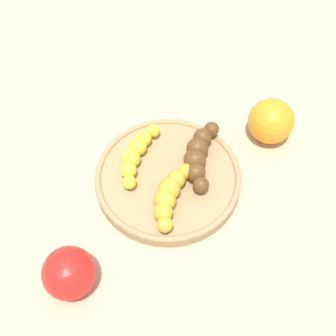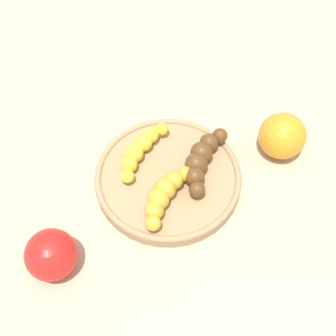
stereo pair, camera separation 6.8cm
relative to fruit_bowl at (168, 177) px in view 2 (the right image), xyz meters
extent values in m
plane|color=tan|center=(0.00, 0.00, -0.01)|extent=(2.40, 2.40, 0.00)
cylinder|color=#A08259|center=(0.00, 0.00, 0.00)|extent=(0.23, 0.23, 0.02)
torus|color=#A08259|center=(0.00, 0.00, 0.01)|extent=(0.23, 0.23, 0.01)
sphere|color=gold|center=(-0.02, -0.01, 0.02)|extent=(0.02, 0.02, 0.02)
sphere|color=gold|center=(-0.02, 0.01, 0.02)|extent=(0.03, 0.03, 0.03)
sphere|color=gold|center=(-0.03, 0.03, 0.02)|extent=(0.03, 0.03, 0.03)
sphere|color=gold|center=(-0.03, 0.04, 0.02)|extent=(0.03, 0.03, 0.03)
sphere|color=gold|center=(-0.05, 0.06, 0.02)|extent=(0.03, 0.03, 0.03)
sphere|color=gold|center=(-0.06, 0.07, 0.02)|extent=(0.02, 0.02, 0.02)
sphere|color=#593819|center=(0.00, -0.11, 0.02)|extent=(0.02, 0.02, 0.02)
sphere|color=#593819|center=(0.00, -0.08, 0.02)|extent=(0.03, 0.03, 0.03)
sphere|color=#593819|center=(-0.01, -0.06, 0.02)|extent=(0.04, 0.04, 0.04)
sphere|color=#593819|center=(-0.02, -0.04, 0.02)|extent=(0.04, 0.04, 0.04)
sphere|color=#593819|center=(-0.04, -0.02, 0.02)|extent=(0.03, 0.03, 0.03)
sphere|color=#593819|center=(-0.06, -0.01, 0.02)|extent=(0.02, 0.02, 0.02)
sphere|color=yellow|center=(0.07, -0.04, 0.02)|extent=(0.02, 0.02, 0.02)
sphere|color=yellow|center=(0.07, -0.02, 0.02)|extent=(0.03, 0.03, 0.03)
sphere|color=yellow|center=(0.07, 0.00, 0.02)|extent=(0.03, 0.03, 0.03)
sphere|color=yellow|center=(0.06, 0.02, 0.02)|extent=(0.03, 0.03, 0.03)
sphere|color=yellow|center=(0.04, 0.04, 0.02)|extent=(0.03, 0.03, 0.03)
sphere|color=yellow|center=(0.03, 0.06, 0.02)|extent=(0.02, 0.02, 0.02)
sphere|color=orange|center=(-0.06, -0.18, 0.03)|extent=(0.08, 0.08, 0.08)
sphere|color=red|center=(-0.02, 0.21, 0.02)|extent=(0.07, 0.07, 0.07)
camera|label=1|loc=(-0.26, 0.28, 0.59)|focal=47.61mm
camera|label=2|loc=(-0.31, 0.23, 0.59)|focal=47.61mm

